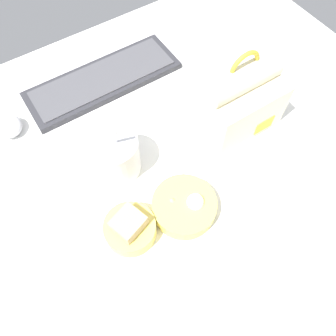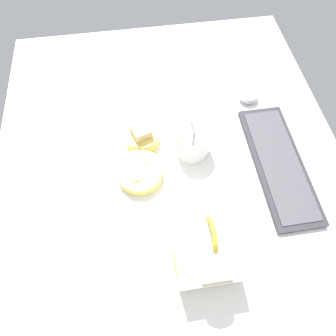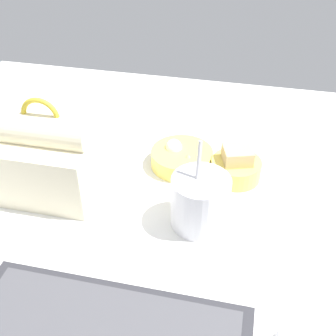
{
  "view_description": "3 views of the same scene",
  "coord_description": "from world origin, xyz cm",
  "px_view_note": "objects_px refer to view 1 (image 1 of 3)",
  "views": [
    {
      "loc": [
        -18.63,
        -30.5,
        69.43
      ],
      "look_at": [
        0.16,
        -1.65,
        7.0
      ],
      "focal_mm": 35.0,
      "sensor_mm": 36.0,
      "label": 1
    },
    {
      "loc": [
        33.8,
        -6.51,
        75.07
      ],
      "look_at": [
        0.16,
        -1.65,
        7.0
      ],
      "focal_mm": 28.0,
      "sensor_mm": 36.0,
      "label": 2
    },
    {
      "loc": [
        -14.85,
        65.65,
        58.91
      ],
      "look_at": [
        0.16,
        -1.65,
        7.0
      ],
      "focal_mm": 45.0,
      "sensor_mm": 36.0,
      "label": 3
    }
  ],
  "objects_px": {
    "keyboard": "(103,80)",
    "computer_mouse": "(9,126)",
    "bento_bowl_sandwich": "(130,228)",
    "bento_bowl_snacks": "(184,206)",
    "soup_cup": "(115,155)",
    "lunch_bag": "(236,97)"
  },
  "relations": [
    {
      "from": "soup_cup",
      "to": "bento_bowl_sandwich",
      "type": "xyz_separation_m",
      "value": [
        -0.05,
        -0.16,
        -0.03
      ]
    },
    {
      "from": "keyboard",
      "to": "soup_cup",
      "type": "height_order",
      "value": "soup_cup"
    },
    {
      "from": "bento_bowl_sandwich",
      "to": "computer_mouse",
      "type": "xyz_separation_m",
      "value": [
        -0.12,
        0.39,
        -0.01
      ]
    },
    {
      "from": "lunch_bag",
      "to": "bento_bowl_snacks",
      "type": "bearing_deg",
      "value": -149.73
    },
    {
      "from": "keyboard",
      "to": "soup_cup",
      "type": "relative_size",
      "value": 2.43
    },
    {
      "from": "lunch_bag",
      "to": "bento_bowl_snacks",
      "type": "distance_m",
      "value": 0.29
    },
    {
      "from": "lunch_bag",
      "to": "soup_cup",
      "type": "distance_m",
      "value": 0.31
    },
    {
      "from": "bento_bowl_snacks",
      "to": "keyboard",
      "type": "bearing_deg",
      "value": 86.4
    },
    {
      "from": "lunch_bag",
      "to": "bento_bowl_snacks",
      "type": "xyz_separation_m",
      "value": [
        -0.24,
        -0.14,
        -0.06
      ]
    },
    {
      "from": "lunch_bag",
      "to": "soup_cup",
      "type": "xyz_separation_m",
      "value": [
        -0.31,
        0.03,
        -0.03
      ]
    },
    {
      "from": "bento_bowl_snacks",
      "to": "computer_mouse",
      "type": "xyz_separation_m",
      "value": [
        -0.24,
        0.41,
        -0.0
      ]
    },
    {
      "from": "soup_cup",
      "to": "bento_bowl_snacks",
      "type": "relative_size",
      "value": 1.24
    },
    {
      "from": "keyboard",
      "to": "computer_mouse",
      "type": "height_order",
      "value": "computer_mouse"
    },
    {
      "from": "computer_mouse",
      "to": "keyboard",
      "type": "bearing_deg",
      "value": 3.83
    },
    {
      "from": "bento_bowl_snacks",
      "to": "bento_bowl_sandwich",
      "type": "bearing_deg",
      "value": 171.62
    },
    {
      "from": "lunch_bag",
      "to": "bento_bowl_snacks",
      "type": "relative_size",
      "value": 1.54
    },
    {
      "from": "keyboard",
      "to": "computer_mouse",
      "type": "bearing_deg",
      "value": -176.17
    },
    {
      "from": "bento_bowl_sandwich",
      "to": "bento_bowl_snacks",
      "type": "distance_m",
      "value": 0.12
    },
    {
      "from": "computer_mouse",
      "to": "soup_cup",
      "type": "bearing_deg",
      "value": -53.7
    },
    {
      "from": "keyboard",
      "to": "bento_bowl_sandwich",
      "type": "xyz_separation_m",
      "value": [
        -0.15,
        -0.41,
        0.02
      ]
    },
    {
      "from": "keyboard",
      "to": "computer_mouse",
      "type": "relative_size",
      "value": 6.05
    },
    {
      "from": "bento_bowl_snacks",
      "to": "computer_mouse",
      "type": "distance_m",
      "value": 0.48
    }
  ]
}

